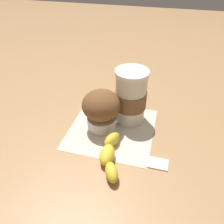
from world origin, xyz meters
TOP-DOWN VIEW (x-y plane):
  - ground_plane at (0.00, 0.00)m, footprint 3.00×3.00m
  - paper_napkin at (0.00, 0.00)m, footprint 0.22×0.22m
  - coffee_cup at (-0.05, 0.04)m, footprint 0.09×0.09m
  - muffin at (-0.00, -0.03)m, footprint 0.10×0.10m
  - banana at (0.11, 0.02)m, footprint 0.15×0.07m
  - sugar_packet at (0.09, 0.13)m, footprint 0.03×0.05m

SIDE VIEW (x-z plane):
  - ground_plane at x=0.00m, z-range 0.00..0.00m
  - paper_napkin at x=0.00m, z-range 0.00..0.00m
  - sugar_packet at x=0.09m, z-range 0.00..0.01m
  - banana at x=0.11m, z-range 0.00..0.03m
  - muffin at x=0.00m, z-range 0.01..0.12m
  - coffee_cup at x=-0.05m, z-range 0.00..0.15m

